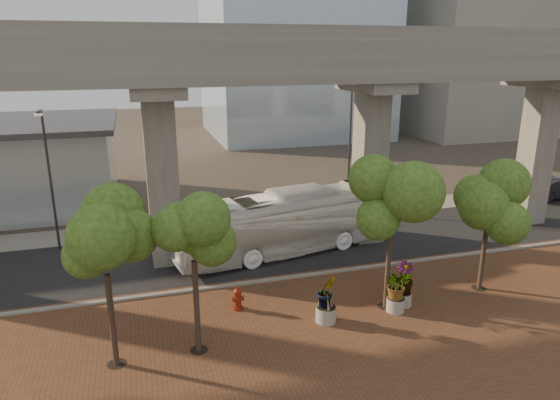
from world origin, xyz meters
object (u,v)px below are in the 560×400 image
object	(u,v)px
fire_hydrant	(238,299)
planter_front	(397,287)
transit_bus	(282,224)
parked_car	(556,188)

from	to	relation	value
fire_hydrant	planter_front	world-z (taller)	planter_front
transit_bus	planter_front	size ratio (longest dim) A/B	6.44
parked_car	planter_front	xyz separation A→B (m)	(-20.90, -12.38, 0.40)
transit_bus	fire_hydrant	bearing A→B (deg)	136.28
parked_car	planter_front	bearing A→B (deg)	115.96
parked_car	planter_front	world-z (taller)	planter_front
transit_bus	planter_front	bearing A→B (deg)	-170.66
transit_bus	parked_car	xyz separation A→B (m)	(23.80, 4.37, -0.91)
fire_hydrant	planter_front	bearing A→B (deg)	-17.87
planter_front	fire_hydrant	bearing A→B (deg)	162.13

